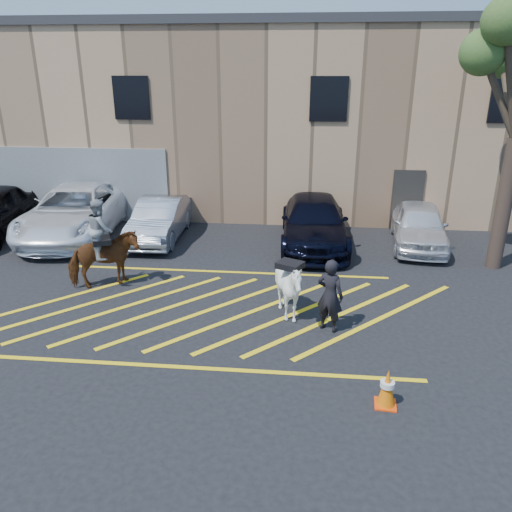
# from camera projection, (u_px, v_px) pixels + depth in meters

# --- Properties ---
(ground) EXTENTS (90.00, 90.00, 0.00)m
(ground) POSITION_uv_depth(u_px,v_px,m) (210.00, 305.00, 12.59)
(ground) COLOR black
(ground) RESTS_ON ground
(car_white_pickup) EXTENTS (3.47, 6.42, 1.71)m
(car_white_pickup) POSITION_uv_depth(u_px,v_px,m) (75.00, 212.00, 17.60)
(car_white_pickup) COLOR white
(car_white_pickup) RESTS_ON ground
(car_silver_sedan) EXTENTS (1.56, 4.24, 1.39)m
(car_silver_sedan) POSITION_uv_depth(u_px,v_px,m) (160.00, 219.00, 17.27)
(car_silver_sedan) COLOR #979BA5
(car_silver_sedan) RESTS_ON ground
(car_blue_suv) EXTENTS (2.30, 5.36, 1.54)m
(car_blue_suv) POSITION_uv_depth(u_px,v_px,m) (314.00, 222.00, 16.72)
(car_blue_suv) COLOR black
(car_blue_suv) RESTS_ON ground
(car_white_suv) EXTENTS (2.15, 4.34, 1.42)m
(car_white_suv) POSITION_uv_depth(u_px,v_px,m) (419.00, 225.00, 16.59)
(car_white_suv) COLOR silver
(car_white_suv) RESTS_ON ground
(handler) EXTENTS (0.75, 0.66, 1.72)m
(handler) POSITION_uv_depth(u_px,v_px,m) (330.00, 295.00, 11.14)
(handler) COLOR black
(handler) RESTS_ON ground
(warehouse) EXTENTS (32.42, 10.20, 7.30)m
(warehouse) POSITION_uv_depth(u_px,v_px,m) (256.00, 114.00, 22.45)
(warehouse) COLOR tan
(warehouse) RESTS_ON ground
(hatching_zone) EXTENTS (12.60, 5.12, 0.01)m
(hatching_zone) POSITION_uv_depth(u_px,v_px,m) (208.00, 310.00, 12.31)
(hatching_zone) COLOR yellow
(hatching_zone) RESTS_ON ground
(mounted_bay) EXTENTS (2.04, 1.58, 2.45)m
(mounted_bay) POSITION_uv_depth(u_px,v_px,m) (103.00, 252.00, 13.33)
(mounted_bay) COLOR brown
(mounted_bay) RESTS_ON ground
(saddled_white) EXTENTS (1.71, 1.78, 1.53)m
(saddled_white) POSITION_uv_depth(u_px,v_px,m) (289.00, 288.00, 11.71)
(saddled_white) COLOR white
(saddled_white) RESTS_ON ground
(traffic_cone) EXTENTS (0.41, 0.41, 0.73)m
(traffic_cone) POSITION_uv_depth(u_px,v_px,m) (387.00, 388.00, 8.75)
(traffic_cone) COLOR #FF420A
(traffic_cone) RESTS_ON ground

